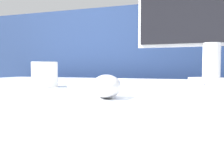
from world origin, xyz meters
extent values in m
cube|color=navy|center=(0.00, 0.73, 0.59)|extent=(5.00, 0.03, 1.18)
ellipsoid|color=white|center=(-0.03, -0.27, 0.79)|extent=(0.09, 0.12, 0.05)
cube|color=silver|center=(-0.03, -0.05, 0.77)|extent=(0.37, 0.14, 0.02)
cube|color=white|center=(-0.03, -0.05, 0.78)|extent=(0.34, 0.13, 0.01)
cylinder|color=white|center=(0.17, 0.30, 0.77)|extent=(0.17, 0.17, 0.02)
cylinder|color=white|center=(0.17, 0.30, 0.85)|extent=(0.06, 0.06, 0.13)
cylinder|color=white|center=(-0.31, -0.08, 0.80)|extent=(0.08, 0.08, 0.08)
camera|label=1|loc=(0.16, -0.75, 0.82)|focal=42.00mm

